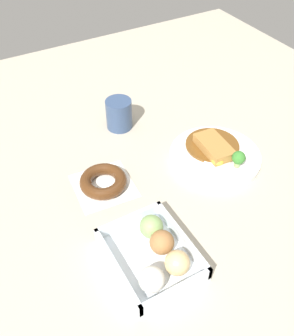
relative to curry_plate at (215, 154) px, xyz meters
name	(u,v)px	position (x,y,z in m)	size (l,w,h in m)	color
ground_plane	(158,177)	(0.01, 0.16, -0.01)	(1.60, 1.60, 0.00)	#B2A893
curry_plate	(215,154)	(0.00, 0.00, 0.00)	(0.23, 0.23, 0.06)	white
donut_box	(155,255)	(-0.19, 0.29, 0.01)	(0.19, 0.16, 0.06)	silver
chocolate_ring_donut	(103,182)	(0.05, 0.29, 0.00)	(0.15, 0.15, 0.03)	white
coffee_mug	(119,114)	(0.25, 0.15, 0.03)	(0.07, 0.07, 0.09)	#33476B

